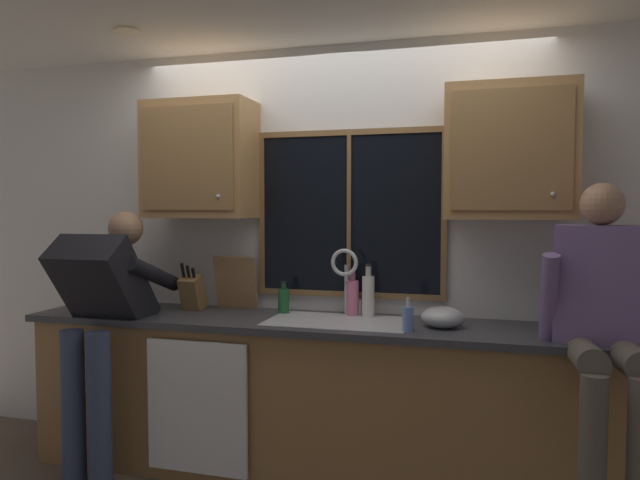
% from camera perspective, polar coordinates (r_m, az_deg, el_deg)
% --- Properties ---
extents(back_wall, '(5.87, 0.12, 2.55)m').
position_cam_1_polar(back_wall, '(3.64, 1.73, -1.35)').
color(back_wall, silver).
rests_on(back_wall, floor).
extents(ceiling_downlight_left, '(0.14, 0.14, 0.01)m').
position_cam_1_polar(ceiling_downlight_left, '(3.58, -18.41, 18.92)').
color(ceiling_downlight_left, '#FFEAB2').
extents(window_glass, '(1.10, 0.02, 0.95)m').
position_cam_1_polar(window_glass, '(3.54, 2.92, 2.57)').
color(window_glass, black).
extents(window_frame_top, '(1.17, 0.02, 0.04)m').
position_cam_1_polar(window_frame_top, '(3.56, 2.90, 10.52)').
color(window_frame_top, brown).
extents(window_frame_bottom, '(1.17, 0.02, 0.04)m').
position_cam_1_polar(window_frame_bottom, '(3.57, 2.86, -5.36)').
color(window_frame_bottom, brown).
extents(window_frame_left, '(0.04, 0.02, 0.95)m').
position_cam_1_polar(window_frame_left, '(3.70, -5.73, 2.58)').
color(window_frame_left, brown).
extents(window_frame_right, '(0.03, 0.02, 0.95)m').
position_cam_1_polar(window_frame_right, '(3.45, 12.12, 2.49)').
color(window_frame_right, brown).
extents(window_mullion_center, '(0.02, 0.02, 0.95)m').
position_cam_1_polar(window_mullion_center, '(3.53, 2.87, 2.57)').
color(window_mullion_center, brown).
extents(lower_cabinet_run, '(3.47, 0.58, 0.88)m').
position_cam_1_polar(lower_cabinet_run, '(3.48, 0.26, -15.66)').
color(lower_cabinet_run, olive).
rests_on(lower_cabinet_run, floor).
extents(countertop, '(3.53, 0.62, 0.04)m').
position_cam_1_polar(countertop, '(3.34, 0.17, -8.27)').
color(countertop, '#38383D').
rests_on(countertop, lower_cabinet_run).
extents(dishwasher_front, '(0.60, 0.02, 0.74)m').
position_cam_1_polar(dishwasher_front, '(3.41, -12.01, -15.77)').
color(dishwasher_front, white).
extents(upper_cabinet_left, '(0.67, 0.36, 0.72)m').
position_cam_1_polar(upper_cabinet_left, '(3.72, -11.69, 7.70)').
color(upper_cabinet_left, '#A87A47').
extents(upper_cabinet_right, '(0.67, 0.36, 0.72)m').
position_cam_1_polar(upper_cabinet_right, '(3.31, 18.13, 8.19)').
color(upper_cabinet_right, '#A87A47').
extents(sink, '(0.80, 0.46, 0.21)m').
position_cam_1_polar(sink, '(3.34, 1.76, -9.62)').
color(sink, '#B7B7BC').
rests_on(sink, lower_cabinet_run).
extents(faucet, '(0.18, 0.09, 0.40)m').
position_cam_1_polar(faucet, '(3.45, 2.61, -3.29)').
color(faucet, silver).
rests_on(faucet, countertop).
extents(person_standing, '(0.53, 0.70, 1.54)m').
position_cam_1_polar(person_standing, '(3.61, -20.61, -6.74)').
color(person_standing, '#384260').
rests_on(person_standing, floor).
extents(person_sitting_on_counter, '(0.54, 0.63, 1.26)m').
position_cam_1_polar(person_sitting_on_counter, '(2.98, 26.09, -6.00)').
color(person_sitting_on_counter, '#595147').
rests_on(person_sitting_on_counter, countertop).
extents(knife_block, '(0.12, 0.18, 0.32)m').
position_cam_1_polar(knife_block, '(3.75, -12.41, -5.08)').
color(knife_block, olive).
rests_on(knife_block, countertop).
extents(cutting_board, '(0.27, 0.09, 0.34)m').
position_cam_1_polar(cutting_board, '(3.73, -8.27, -4.18)').
color(cutting_board, '#997047').
rests_on(cutting_board, countertop).
extents(mixing_bowl, '(0.23, 0.23, 0.12)m').
position_cam_1_polar(mixing_bowl, '(3.22, 11.94, -7.44)').
color(mixing_bowl, '#B7B7BC').
rests_on(mixing_bowl, countertop).
extents(soap_dispenser, '(0.06, 0.07, 0.18)m').
position_cam_1_polar(soap_dispenser, '(3.08, 8.64, -7.59)').
color(soap_dispenser, '#668CCC').
rests_on(soap_dispenser, countertop).
extents(bottle_green_glass, '(0.07, 0.07, 0.27)m').
position_cam_1_polar(bottle_green_glass, '(3.48, 3.22, -5.57)').
color(bottle_green_glass, pink).
rests_on(bottle_green_glass, countertop).
extents(bottle_tall_clear, '(0.07, 0.07, 0.19)m').
position_cam_1_polar(bottle_tall_clear, '(3.57, -3.60, -5.90)').
color(bottle_tall_clear, '#1E592D').
rests_on(bottle_tall_clear, countertop).
extents(bottle_amber_small, '(0.07, 0.07, 0.31)m').
position_cam_1_polar(bottle_amber_small, '(3.44, 4.76, -5.40)').
color(bottle_amber_small, silver).
rests_on(bottle_amber_small, countertop).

